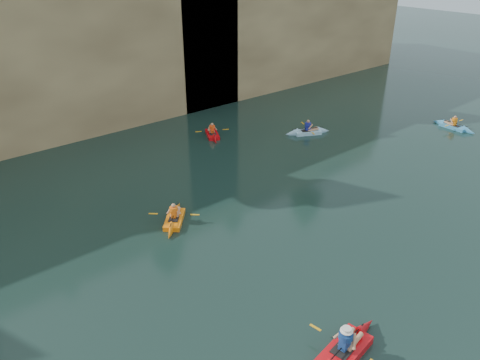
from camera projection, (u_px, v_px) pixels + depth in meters
ground at (320, 333)px, 15.63m from camera, size 160.00×160.00×0.00m
cliff at (11, 30)px, 33.49m from camera, size 70.00×16.00×12.00m
cliff_slab_center at (80, 47)px, 29.69m from camera, size 24.00×2.40×11.40m
cliff_slab_east at (299, 27)px, 41.38m from camera, size 26.00×2.40×9.84m
sea_cave_east at (192, 81)px, 35.35m from camera, size 5.00×1.00×4.50m
main_kayaker at (344, 351)px, 14.68m from camera, size 3.93×2.57×1.43m
kayaker_orange at (174, 219)px, 21.77m from camera, size 2.65×2.82×1.20m
kayaker_ltblue_near at (308, 132)px, 31.74m from camera, size 3.14×2.22×1.24m
kayaker_red_far at (212, 134)px, 31.40m from camera, size 2.06×3.08×1.14m
kayaker_blue_east at (453, 126)px, 32.71m from camera, size 2.25×3.21×1.13m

